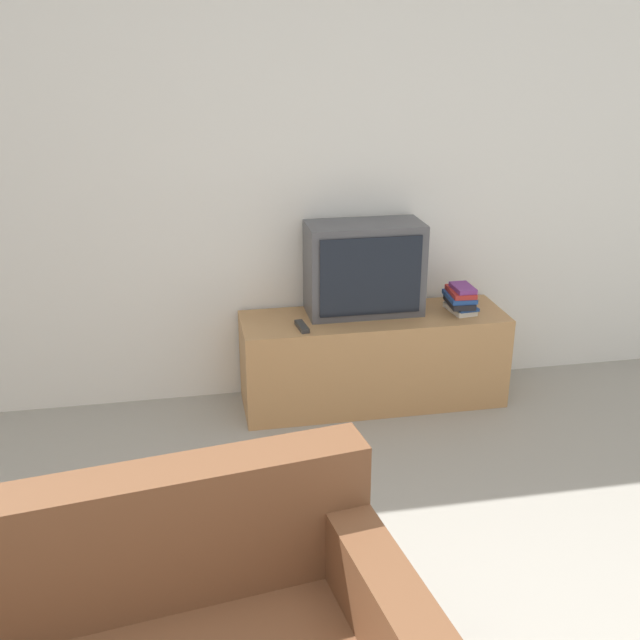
{
  "coord_description": "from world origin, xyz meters",
  "views": [
    {
      "loc": [
        -0.35,
        -0.91,
        1.97
      ],
      "look_at": [
        0.25,
        2.31,
        0.69
      ],
      "focal_mm": 42.0,
      "sensor_mm": 36.0,
      "label": 1
    }
  ],
  "objects": [
    {
      "name": "tv_stand",
      "position": [
        0.63,
        2.76,
        0.26
      ],
      "size": [
        1.44,
        0.44,
        0.51
      ],
      "color": "tan",
      "rests_on": "ground_plane"
    },
    {
      "name": "television",
      "position": [
        0.59,
        2.83,
        0.76
      ],
      "size": [
        0.62,
        0.3,
        0.5
      ],
      "color": "#4C4C51",
      "rests_on": "tv_stand"
    },
    {
      "name": "wall_back",
      "position": [
        0.0,
        3.03,
        1.3
      ],
      "size": [
        9.0,
        0.06,
        2.6
      ],
      "color": "white",
      "rests_on": "ground_plane"
    },
    {
      "name": "book_stack",
      "position": [
        1.11,
        2.74,
        0.59
      ],
      "size": [
        0.16,
        0.23,
        0.15
      ],
      "color": "silver",
      "rests_on": "tv_stand"
    },
    {
      "name": "remote_on_stand",
      "position": [
        0.22,
        2.65,
        0.53
      ],
      "size": [
        0.06,
        0.15,
        0.02
      ],
      "rotation": [
        0.0,
        0.0,
        0.11
      ],
      "color": "#2D2D2D",
      "rests_on": "tv_stand"
    }
  ]
}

